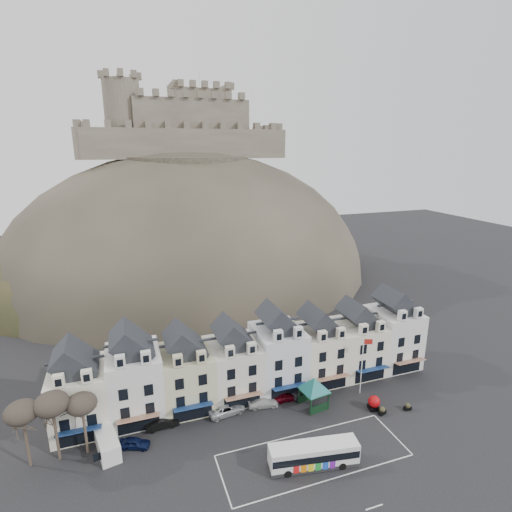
{
  "coord_description": "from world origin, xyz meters",
  "views": [
    {
      "loc": [
        -17.18,
        -33.14,
        34.89
      ],
      "look_at": [
        2.78,
        24.0,
        18.24
      ],
      "focal_mm": 28.0,
      "sensor_mm": 36.0,
      "label": 1
    }
  ],
  "objects_px": {
    "car_black": "(162,423)",
    "car_white": "(263,402)",
    "bus": "(314,454)",
    "red_buoy": "(374,403)",
    "car_charcoal": "(304,392)",
    "car_navy": "(134,443)",
    "car_maroon": "(286,396)",
    "bus_shelter": "(314,384)",
    "flagpole": "(363,362)",
    "car_silver": "(226,409)",
    "white_van": "(108,445)"
  },
  "relations": [
    {
      "from": "car_black",
      "to": "car_white",
      "type": "bearing_deg",
      "value": -94.25
    },
    {
      "from": "bus",
      "to": "red_buoy",
      "type": "xyz_separation_m",
      "value": [
        12.49,
        6.33,
        -0.55
      ]
    },
    {
      "from": "car_black",
      "to": "car_charcoal",
      "type": "height_order",
      "value": "car_charcoal"
    },
    {
      "from": "car_navy",
      "to": "car_black",
      "type": "distance_m",
      "value": 4.33
    },
    {
      "from": "car_black",
      "to": "car_navy",
      "type": "bearing_deg",
      "value": 121.91
    },
    {
      "from": "car_maroon",
      "to": "car_charcoal",
      "type": "height_order",
      "value": "car_charcoal"
    },
    {
      "from": "bus_shelter",
      "to": "car_charcoal",
      "type": "height_order",
      "value": "bus_shelter"
    },
    {
      "from": "flagpole",
      "to": "car_navy",
      "type": "height_order",
      "value": "flagpole"
    },
    {
      "from": "bus_shelter",
      "to": "car_silver",
      "type": "xyz_separation_m",
      "value": [
        -11.79,
        2.51,
        -2.76
      ]
    },
    {
      "from": "bus",
      "to": "car_maroon",
      "type": "height_order",
      "value": "bus"
    },
    {
      "from": "bus",
      "to": "car_black",
      "type": "height_order",
      "value": "bus"
    },
    {
      "from": "red_buoy",
      "to": "car_black",
      "type": "distance_m",
      "value": 28.48
    },
    {
      "from": "car_black",
      "to": "car_charcoal",
      "type": "bearing_deg",
      "value": -93.32
    },
    {
      "from": "white_van",
      "to": "car_navy",
      "type": "relative_size",
      "value": 1.42
    },
    {
      "from": "car_charcoal",
      "to": "white_van",
      "type": "bearing_deg",
      "value": 81.95
    },
    {
      "from": "flagpole",
      "to": "car_white",
      "type": "relative_size",
      "value": 2.09
    },
    {
      "from": "car_silver",
      "to": "car_navy",
      "type": "bearing_deg",
      "value": 93.68
    },
    {
      "from": "bus_shelter",
      "to": "car_black",
      "type": "relative_size",
      "value": 1.64
    },
    {
      "from": "white_van",
      "to": "car_maroon",
      "type": "bearing_deg",
      "value": -6.06
    },
    {
      "from": "car_white",
      "to": "car_maroon",
      "type": "relative_size",
      "value": 1.14
    },
    {
      "from": "flagpole",
      "to": "car_charcoal",
      "type": "height_order",
      "value": "flagpole"
    },
    {
      "from": "white_van",
      "to": "car_maroon",
      "type": "relative_size",
      "value": 1.4
    },
    {
      "from": "bus",
      "to": "car_white",
      "type": "bearing_deg",
      "value": 107.49
    },
    {
      "from": "flagpole",
      "to": "car_navy",
      "type": "distance_m",
      "value": 32.15
    },
    {
      "from": "car_navy",
      "to": "car_maroon",
      "type": "bearing_deg",
      "value": -61.65
    },
    {
      "from": "bus",
      "to": "bus_shelter",
      "type": "height_order",
      "value": "bus_shelter"
    },
    {
      "from": "bus_shelter",
      "to": "flagpole",
      "type": "relative_size",
      "value": 0.78
    },
    {
      "from": "flagpole",
      "to": "white_van",
      "type": "bearing_deg",
      "value": -179.47
    },
    {
      "from": "car_maroon",
      "to": "white_van",
      "type": "bearing_deg",
      "value": 100.13
    },
    {
      "from": "car_silver",
      "to": "car_white",
      "type": "xyz_separation_m",
      "value": [
        5.16,
        -0.22,
        -0.09
      ]
    },
    {
      "from": "car_black",
      "to": "car_charcoal",
      "type": "relative_size",
      "value": 1.0
    },
    {
      "from": "flagpole",
      "to": "car_maroon",
      "type": "xyz_separation_m",
      "value": [
        -10.93,
        2.04,
        -4.49
      ]
    },
    {
      "from": "car_black",
      "to": "car_silver",
      "type": "bearing_deg",
      "value": -93.32
    },
    {
      "from": "car_navy",
      "to": "white_van",
      "type": "bearing_deg",
      "value": 108.82
    },
    {
      "from": "flagpole",
      "to": "car_black",
      "type": "distance_m",
      "value": 28.7
    },
    {
      "from": "bus",
      "to": "flagpole",
      "type": "height_order",
      "value": "flagpole"
    },
    {
      "from": "bus_shelter",
      "to": "red_buoy",
      "type": "xyz_separation_m",
      "value": [
        7.55,
        -3.28,
        -2.44
      ]
    },
    {
      "from": "white_van",
      "to": "car_navy",
      "type": "bearing_deg",
      "value": -14.4
    },
    {
      "from": "car_white",
      "to": "car_charcoal",
      "type": "xyz_separation_m",
      "value": [
        6.48,
        0.22,
        0.08
      ]
    },
    {
      "from": "bus_shelter",
      "to": "car_silver",
      "type": "bearing_deg",
      "value": 159.96
    },
    {
      "from": "bus_shelter",
      "to": "car_white",
      "type": "height_order",
      "value": "bus_shelter"
    },
    {
      "from": "red_buoy",
      "to": "car_navy",
      "type": "height_order",
      "value": "red_buoy"
    },
    {
      "from": "bus_shelter",
      "to": "red_buoy",
      "type": "height_order",
      "value": "bus_shelter"
    },
    {
      "from": "flagpole",
      "to": "car_silver",
      "type": "xyz_separation_m",
      "value": [
        -19.74,
        2.04,
        -4.42
      ]
    },
    {
      "from": "bus",
      "to": "car_navy",
      "type": "relative_size",
      "value": 2.81
    },
    {
      "from": "flagpole",
      "to": "white_van",
      "type": "height_order",
      "value": "flagpole"
    },
    {
      "from": "car_maroon",
      "to": "bus",
      "type": "bearing_deg",
      "value": 175.31
    },
    {
      "from": "red_buoy",
      "to": "car_charcoal",
      "type": "distance_m",
      "value": 9.64
    },
    {
      "from": "bus",
      "to": "car_charcoal",
      "type": "relative_size",
      "value": 2.44
    },
    {
      "from": "flagpole",
      "to": "car_maroon",
      "type": "height_order",
      "value": "flagpole"
    }
  ]
}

